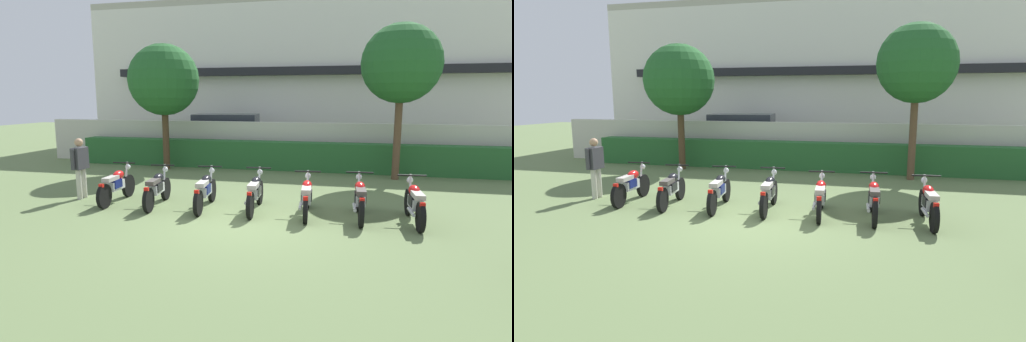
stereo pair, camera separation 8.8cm
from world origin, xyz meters
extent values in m
plane|color=#607547|center=(0.00, 0.00, 0.00)|extent=(60.00, 60.00, 0.00)
cube|color=white|center=(0.00, 14.22, 3.42)|extent=(21.77, 6.00, 6.85)
cube|color=black|center=(0.00, 10.97, 3.77)|extent=(18.29, 0.50, 0.36)
cube|color=#B2AD9E|center=(0.00, 14.22, 7.00)|extent=(21.77, 6.00, 0.30)
cube|color=beige|center=(0.00, 7.46, 0.84)|extent=(20.69, 0.30, 1.68)
cube|color=#28602D|center=(0.00, 6.76, 0.51)|extent=(16.55, 0.70, 1.02)
cube|color=#9EA3A8|center=(-3.10, 9.34, 0.74)|extent=(4.67, 2.33, 1.00)
cube|color=#2D333D|center=(-3.30, 9.32, 1.57)|extent=(2.87, 1.98, 0.65)
cylinder|color=black|center=(-1.64, 10.43, 0.34)|extent=(0.70, 0.29, 0.68)
cylinder|color=black|center=(-1.43, 8.59, 0.34)|extent=(0.70, 0.29, 0.68)
cylinder|color=black|center=(-4.77, 10.09, 0.34)|extent=(0.70, 0.29, 0.68)
cylinder|color=black|center=(-4.57, 8.25, 0.34)|extent=(0.70, 0.29, 0.68)
cylinder|color=#4C3823|center=(-4.50, 5.84, 1.17)|extent=(0.24, 0.24, 2.34)
sphere|color=#235B28|center=(-4.50, 5.84, 3.22)|extent=(2.52, 2.52, 2.52)
cylinder|color=brown|center=(3.50, 5.77, 1.39)|extent=(0.23, 0.23, 2.78)
sphere|color=#235B28|center=(3.50, 5.77, 3.64)|extent=(2.45, 2.45, 2.45)
cylinder|color=black|center=(-3.58, 1.57, 0.30)|extent=(0.13, 0.60, 0.59)
cylinder|color=black|center=(-3.49, 0.32, 0.30)|extent=(0.13, 0.60, 0.59)
cube|color=silver|center=(-3.53, 0.89, 0.45)|extent=(0.24, 0.61, 0.22)
ellipsoid|color=red|center=(-3.55, 1.06, 0.68)|extent=(0.25, 0.45, 0.22)
cube|color=#B2ADA3|center=(-3.52, 0.66, 0.66)|extent=(0.24, 0.53, 0.10)
cube|color=red|center=(-3.49, 0.22, 0.58)|extent=(0.11, 0.09, 0.08)
cylinder|color=silver|center=(-3.58, 1.48, 0.62)|extent=(0.07, 0.23, 0.65)
cylinder|color=black|center=(-3.57, 1.39, 0.94)|extent=(0.60, 0.08, 0.04)
sphere|color=silver|center=(-3.58, 1.59, 0.80)|extent=(0.14, 0.14, 0.14)
cylinder|color=silver|center=(-3.64, 0.64, 0.32)|extent=(0.11, 0.55, 0.07)
cube|color=navy|center=(-3.53, 0.84, 0.50)|extent=(0.26, 0.38, 0.20)
cylinder|color=black|center=(-2.47, 1.49, 0.29)|extent=(0.17, 0.58, 0.57)
cylinder|color=black|center=(-2.30, 0.24, 0.29)|extent=(0.17, 0.58, 0.57)
cube|color=silver|center=(-2.38, 0.82, 0.44)|extent=(0.28, 0.62, 0.22)
ellipsoid|color=black|center=(-2.40, 0.99, 0.67)|extent=(0.28, 0.47, 0.22)
cube|color=#4C4742|center=(-2.35, 0.59, 0.65)|extent=(0.27, 0.54, 0.10)
cube|color=red|center=(-2.29, 0.14, 0.57)|extent=(0.11, 0.09, 0.08)
cylinder|color=silver|center=(-2.46, 1.40, 0.61)|extent=(0.08, 0.23, 0.65)
cylinder|color=black|center=(-2.45, 1.32, 0.93)|extent=(0.60, 0.11, 0.04)
sphere|color=silver|center=(-2.47, 1.51, 0.79)|extent=(0.14, 0.14, 0.14)
cylinder|color=silver|center=(-2.47, 0.55, 0.31)|extent=(0.14, 0.55, 0.07)
cube|color=black|center=(-2.37, 0.77, 0.49)|extent=(0.29, 0.39, 0.20)
cylinder|color=black|center=(-1.24, 1.58, 0.29)|extent=(0.15, 0.58, 0.58)
cylinder|color=black|center=(-1.10, 0.25, 0.29)|extent=(0.15, 0.58, 0.58)
cube|color=silver|center=(-1.16, 0.87, 0.44)|extent=(0.26, 0.62, 0.22)
ellipsoid|color=black|center=(-1.18, 1.03, 0.67)|extent=(0.27, 0.46, 0.22)
cube|color=#B2ADA3|center=(-1.14, 0.64, 0.65)|extent=(0.25, 0.54, 0.10)
cube|color=red|center=(-1.09, 0.15, 0.57)|extent=(0.11, 0.09, 0.08)
cylinder|color=silver|center=(-1.23, 1.49, 0.61)|extent=(0.07, 0.23, 0.65)
cylinder|color=black|center=(-1.22, 1.40, 0.93)|extent=(0.60, 0.10, 0.04)
sphere|color=silver|center=(-1.24, 1.60, 0.79)|extent=(0.14, 0.14, 0.14)
cylinder|color=silver|center=(-1.26, 0.60, 0.31)|extent=(0.13, 0.55, 0.07)
cube|color=navy|center=(-1.16, 0.82, 0.49)|extent=(0.28, 0.38, 0.20)
cylinder|color=black|center=(-0.01, 1.64, 0.29)|extent=(0.13, 0.59, 0.59)
cylinder|color=black|center=(0.08, 0.31, 0.29)|extent=(0.13, 0.59, 0.59)
cube|color=silver|center=(0.04, 0.92, 0.44)|extent=(0.24, 0.61, 0.22)
ellipsoid|color=black|center=(0.03, 1.09, 0.67)|extent=(0.25, 0.45, 0.22)
cube|color=#B2ADA3|center=(0.05, 0.70, 0.65)|extent=(0.24, 0.53, 0.10)
cube|color=red|center=(0.09, 0.21, 0.57)|extent=(0.11, 0.09, 0.08)
cylinder|color=silver|center=(-0.01, 1.55, 0.61)|extent=(0.07, 0.23, 0.65)
cylinder|color=black|center=(0.00, 1.46, 0.93)|extent=(0.60, 0.08, 0.04)
sphere|color=silver|center=(-0.02, 1.66, 0.79)|extent=(0.14, 0.14, 0.14)
cylinder|color=silver|center=(-0.06, 0.67, 0.31)|extent=(0.11, 0.55, 0.07)
cube|color=black|center=(0.04, 0.87, 0.49)|extent=(0.27, 0.38, 0.20)
cylinder|color=black|center=(1.19, 1.49, 0.28)|extent=(0.14, 0.57, 0.56)
cylinder|color=black|center=(1.30, 0.24, 0.28)|extent=(0.14, 0.57, 0.56)
cube|color=silver|center=(1.25, 0.81, 0.43)|extent=(0.25, 0.61, 0.22)
ellipsoid|color=red|center=(1.23, 0.98, 0.66)|extent=(0.26, 0.46, 0.22)
cube|color=#B2ADA3|center=(1.27, 0.58, 0.64)|extent=(0.24, 0.54, 0.10)
cube|color=red|center=(1.30, 0.14, 0.56)|extent=(0.11, 0.09, 0.08)
cylinder|color=silver|center=(1.20, 1.40, 0.60)|extent=(0.07, 0.23, 0.65)
cylinder|color=black|center=(1.20, 1.31, 0.92)|extent=(0.60, 0.09, 0.04)
sphere|color=silver|center=(1.19, 1.51, 0.78)|extent=(0.14, 0.14, 0.14)
cylinder|color=silver|center=(1.15, 0.55, 0.30)|extent=(0.12, 0.55, 0.07)
cube|color=black|center=(1.25, 0.76, 0.48)|extent=(0.27, 0.38, 0.20)
cylinder|color=black|center=(2.36, 1.47, 0.31)|extent=(0.12, 0.62, 0.62)
cylinder|color=black|center=(2.43, 0.24, 0.31)|extent=(0.12, 0.62, 0.62)
cube|color=silver|center=(2.40, 0.80, 0.46)|extent=(0.23, 0.61, 0.22)
ellipsoid|color=red|center=(2.39, 0.97, 0.69)|extent=(0.24, 0.45, 0.22)
cube|color=#4C4742|center=(2.41, 0.57, 0.67)|extent=(0.23, 0.53, 0.10)
cube|color=red|center=(2.43, 0.14, 0.59)|extent=(0.10, 0.09, 0.08)
cylinder|color=silver|center=(2.36, 1.38, 0.63)|extent=(0.06, 0.23, 0.65)
cylinder|color=black|center=(2.37, 1.29, 0.95)|extent=(0.60, 0.07, 0.04)
sphere|color=silver|center=(2.36, 1.49, 0.81)|extent=(0.14, 0.14, 0.14)
cylinder|color=silver|center=(2.29, 0.55, 0.33)|extent=(0.10, 0.55, 0.07)
cube|color=black|center=(2.40, 0.75, 0.51)|extent=(0.26, 0.37, 0.20)
cylinder|color=black|center=(3.46, 1.42, 0.30)|extent=(0.13, 0.60, 0.60)
cylinder|color=black|center=(3.55, 0.18, 0.30)|extent=(0.13, 0.60, 0.60)
cube|color=silver|center=(3.51, 0.75, 0.45)|extent=(0.24, 0.61, 0.22)
ellipsoid|color=red|center=(3.50, 0.92, 0.68)|extent=(0.25, 0.46, 0.22)
cube|color=#B2ADA3|center=(3.53, 0.52, 0.66)|extent=(0.24, 0.53, 0.10)
cube|color=red|center=(3.56, 0.08, 0.58)|extent=(0.11, 0.09, 0.08)
cylinder|color=silver|center=(3.47, 1.33, 0.62)|extent=(0.07, 0.23, 0.65)
cylinder|color=black|center=(3.47, 1.24, 0.94)|extent=(0.60, 0.08, 0.04)
sphere|color=silver|center=(3.46, 1.44, 0.80)|extent=(0.14, 0.14, 0.14)
cylinder|color=silver|center=(3.41, 0.49, 0.32)|extent=(0.11, 0.55, 0.07)
cube|color=black|center=(3.52, 0.70, 0.50)|extent=(0.27, 0.38, 0.20)
cylinder|color=beige|center=(-4.66, 1.20, 0.39)|extent=(0.13, 0.13, 0.78)
cylinder|color=beige|center=(-4.66, 0.99, 0.39)|extent=(0.13, 0.13, 0.78)
cube|color=#38383D|center=(-4.66, 1.09, 1.06)|extent=(0.22, 0.46, 0.55)
cylinder|color=#38383D|center=(-4.66, 1.37, 1.07)|extent=(0.09, 0.09, 0.53)
cylinder|color=#38383D|center=(-4.66, 0.82, 1.07)|extent=(0.09, 0.09, 0.53)
sphere|color=tan|center=(-4.66, 1.09, 1.47)|extent=(0.21, 0.21, 0.21)
camera|label=1|loc=(2.32, -8.38, 2.62)|focal=29.87mm
camera|label=2|loc=(2.41, -8.36, 2.62)|focal=29.87mm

